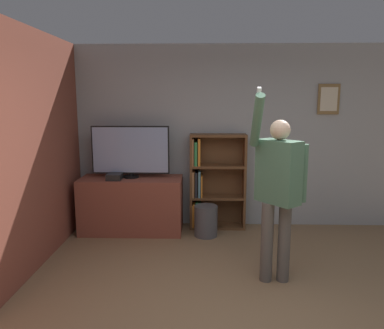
# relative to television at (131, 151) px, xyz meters

# --- Properties ---
(ground_plane) EXTENTS (14.00, 14.00, 0.00)m
(ground_plane) POSITION_rel_television_xyz_m (1.39, -2.35, -1.18)
(ground_plane) COLOR #846647
(wall_back) EXTENTS (6.48, 0.09, 2.70)m
(wall_back) POSITION_rel_television_xyz_m (1.40, 0.36, 0.17)
(wall_back) COLOR #9EA3A8
(wall_back) RESTS_ON ground_plane
(wall_side_brick) EXTENTS (0.06, 4.28, 2.70)m
(wall_side_brick) POSITION_rel_television_xyz_m (-0.88, -1.01, 0.17)
(wall_side_brick) COLOR brown
(wall_side_brick) RESTS_ON ground_plane
(tv_ledge) EXTENTS (1.46, 0.59, 0.80)m
(tv_ledge) POSITION_rel_television_xyz_m (0.00, -0.03, -0.78)
(tv_ledge) COLOR brown
(tv_ledge) RESTS_ON ground_plane
(television) EXTENTS (1.11, 0.22, 0.74)m
(television) POSITION_rel_television_xyz_m (0.00, 0.00, 0.00)
(television) COLOR black
(television) RESTS_ON tv_ledge
(game_console) EXTENTS (0.20, 0.24, 0.08)m
(game_console) POSITION_rel_television_xyz_m (-0.21, -0.13, -0.34)
(game_console) COLOR black
(game_console) RESTS_ON tv_ledge
(bookshelf) EXTENTS (0.82, 0.28, 1.41)m
(bookshelf) POSITION_rel_television_xyz_m (1.16, 0.18, -0.51)
(bookshelf) COLOR brown
(bookshelf) RESTS_ON ground_plane
(person) EXTENTS (0.59, 0.57, 2.04)m
(person) POSITION_rel_television_xyz_m (1.80, -1.49, -0.14)
(person) COLOR #56514C
(person) RESTS_ON ground_plane
(waste_bin) EXTENTS (0.33, 0.33, 0.44)m
(waste_bin) POSITION_rel_television_xyz_m (1.08, -0.19, -0.96)
(waste_bin) COLOR #4C4C51
(waste_bin) RESTS_ON ground_plane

